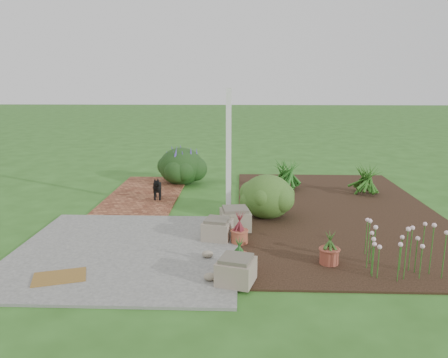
{
  "coord_description": "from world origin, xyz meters",
  "views": [
    {
      "loc": [
        0.52,
        -8.13,
        2.64
      ],
      "look_at": [
        0.2,
        0.4,
        0.7
      ],
      "focal_mm": 35.0,
      "sensor_mm": 36.0,
      "label": 1
    }
  ],
  "objects_px": {
    "evergreen_shrub": "(267,195)",
    "black_dog": "(157,187)",
    "stone_trough_near": "(236,271)",
    "cream_ceramic_urn": "(180,173)"
  },
  "relations": [
    {
      "from": "evergreen_shrub",
      "to": "black_dog",
      "type": "bearing_deg",
      "value": 154.17
    },
    {
      "from": "cream_ceramic_urn",
      "to": "evergreen_shrub",
      "type": "xyz_separation_m",
      "value": [
        2.12,
        -2.96,
        0.19
      ]
    },
    {
      "from": "stone_trough_near",
      "to": "black_dog",
      "type": "bearing_deg",
      "value": 113.95
    },
    {
      "from": "stone_trough_near",
      "to": "cream_ceramic_urn",
      "type": "distance_m",
      "value": 6.07
    },
    {
      "from": "stone_trough_near",
      "to": "evergreen_shrub",
      "type": "distance_m",
      "value": 2.97
    },
    {
      "from": "stone_trough_near",
      "to": "black_dog",
      "type": "distance_m",
      "value": 4.43
    },
    {
      "from": "cream_ceramic_urn",
      "to": "evergreen_shrub",
      "type": "relative_size",
      "value": 0.44
    },
    {
      "from": "stone_trough_near",
      "to": "evergreen_shrub",
      "type": "relative_size",
      "value": 0.46
    },
    {
      "from": "cream_ceramic_urn",
      "to": "black_dog",
      "type": "bearing_deg",
      "value": -97.89
    },
    {
      "from": "stone_trough_near",
      "to": "evergreen_shrub",
      "type": "height_order",
      "value": "evergreen_shrub"
    }
  ]
}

